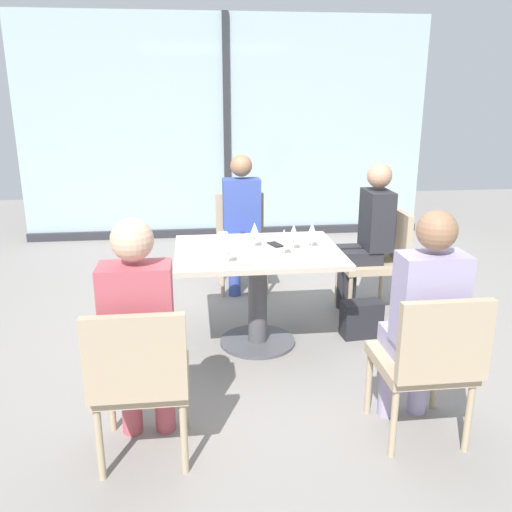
# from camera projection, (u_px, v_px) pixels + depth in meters

# --- Properties ---
(ground_plane) EXTENTS (12.00, 12.00, 0.00)m
(ground_plane) POSITION_uv_depth(u_px,v_px,m) (258.00, 343.00, 4.06)
(ground_plane) COLOR gray
(window_wall_backdrop) EXTENTS (5.03, 0.10, 2.70)m
(window_wall_backdrop) POSITION_uv_depth(u_px,v_px,m) (227.00, 141.00, 6.74)
(window_wall_backdrop) COLOR #A0B7BC
(window_wall_backdrop) RESTS_ON ground_plane
(dining_table_main) EXTENTS (1.17, 0.92, 0.73)m
(dining_table_main) POSITION_uv_depth(u_px,v_px,m) (258.00, 275.00, 3.90)
(dining_table_main) COLOR #BCB29E
(dining_table_main) RESTS_ON ground_plane
(chair_far_right) EXTENTS (0.51, 0.46, 0.87)m
(chair_far_right) POSITION_uv_depth(u_px,v_px,m) (380.00, 255.00, 4.52)
(chair_far_right) COLOR tan
(chair_far_right) RESTS_ON ground_plane
(chair_front_left) EXTENTS (0.46, 0.50, 0.87)m
(chair_front_left) POSITION_uv_depth(u_px,v_px,m) (140.00, 375.00, 2.61)
(chair_front_left) COLOR tan
(chair_front_left) RESTS_ON ground_plane
(chair_front_right) EXTENTS (0.46, 0.50, 0.87)m
(chair_front_right) POSITION_uv_depth(u_px,v_px,m) (428.00, 358.00, 2.78)
(chair_front_right) COLOR tan
(chair_front_right) RESTS_ON ground_plane
(chair_near_window) EXTENTS (0.46, 0.51, 0.87)m
(chair_near_window) POSITION_uv_depth(u_px,v_px,m) (241.00, 235.00, 5.14)
(chair_near_window) COLOR tan
(chair_near_window) RESTS_ON ground_plane
(person_far_right) EXTENTS (0.39, 0.34, 1.26)m
(person_far_right) POSITION_uv_depth(u_px,v_px,m) (369.00, 232.00, 4.45)
(person_far_right) COLOR #28282D
(person_far_right) RESTS_ON ground_plane
(person_front_left) EXTENTS (0.34, 0.39, 1.26)m
(person_front_left) POSITION_uv_depth(u_px,v_px,m) (139.00, 327.00, 2.66)
(person_front_left) COLOR #B24C56
(person_front_left) RESTS_ON ground_plane
(person_front_right) EXTENTS (0.34, 0.39, 1.26)m
(person_front_right) POSITION_uv_depth(u_px,v_px,m) (423.00, 313.00, 2.82)
(person_front_right) COLOR #9E93B7
(person_front_right) RESTS_ON ground_plane
(person_near_window) EXTENTS (0.34, 0.39, 1.26)m
(person_near_window) POSITION_uv_depth(u_px,v_px,m) (242.00, 217.00, 4.97)
(person_near_window) COLOR #384C9E
(person_near_window) RESTS_ON ground_plane
(wine_glass_0) EXTENTS (0.07, 0.07, 0.18)m
(wine_glass_0) POSITION_uv_depth(u_px,v_px,m) (284.00, 237.00, 3.67)
(wine_glass_0) COLOR silver
(wine_glass_0) RESTS_ON dining_table_main
(wine_glass_1) EXTENTS (0.07, 0.07, 0.18)m
(wine_glass_1) POSITION_uv_depth(u_px,v_px,m) (255.00, 230.00, 3.86)
(wine_glass_1) COLOR silver
(wine_glass_1) RESTS_ON dining_table_main
(wine_glass_2) EXTENTS (0.07, 0.07, 0.18)m
(wine_glass_2) POSITION_uv_depth(u_px,v_px,m) (294.00, 232.00, 3.80)
(wine_glass_2) COLOR silver
(wine_glass_2) RESTS_ON dining_table_main
(wine_glass_3) EXTENTS (0.07, 0.07, 0.18)m
(wine_glass_3) POSITION_uv_depth(u_px,v_px,m) (312.00, 230.00, 3.86)
(wine_glass_3) COLOR silver
(wine_glass_3) RESTS_ON dining_table_main
(wine_glass_4) EXTENTS (0.07, 0.07, 0.18)m
(wine_glass_4) POSITION_uv_depth(u_px,v_px,m) (228.00, 244.00, 3.50)
(wine_glass_4) COLOR silver
(wine_glass_4) RESTS_ON dining_table_main
(coffee_cup) EXTENTS (0.08, 0.08, 0.09)m
(coffee_cup) POSITION_uv_depth(u_px,v_px,m) (223.00, 238.00, 3.96)
(coffee_cup) COLOR white
(coffee_cup) RESTS_ON dining_table_main
(cell_phone_on_table) EXTENTS (0.12, 0.16, 0.01)m
(cell_phone_on_table) POSITION_uv_depth(u_px,v_px,m) (275.00, 244.00, 3.96)
(cell_phone_on_table) COLOR black
(cell_phone_on_table) RESTS_ON dining_table_main
(handbag_0) EXTENTS (0.31, 0.19, 0.28)m
(handbag_0) POSITION_uv_depth(u_px,v_px,m) (361.00, 319.00, 4.14)
(handbag_0) COLOR #232328
(handbag_0) RESTS_ON ground_plane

